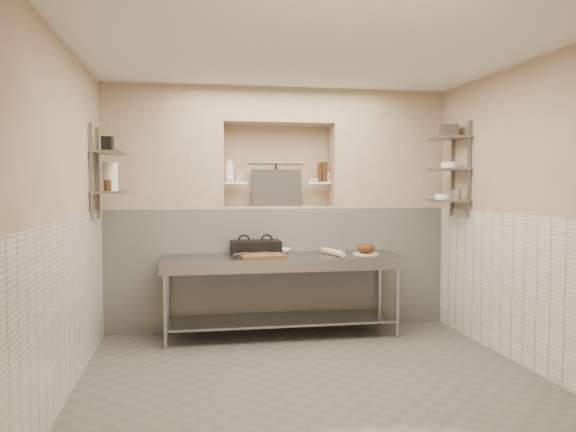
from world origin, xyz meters
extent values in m
cube|color=#5A554F|center=(0.00, 0.00, -0.05)|extent=(4.00, 3.90, 0.10)
cube|color=silver|center=(0.00, 0.00, 2.85)|extent=(4.00, 3.90, 0.10)
cube|color=tan|center=(-2.05, 0.00, 1.40)|extent=(0.10, 3.90, 2.80)
cube|color=tan|center=(2.05, 0.00, 1.40)|extent=(0.10, 3.90, 2.80)
cube|color=tan|center=(0.00, 2.00, 1.40)|extent=(4.00, 0.10, 2.80)
cube|color=tan|center=(0.00, -2.00, 1.40)|extent=(4.00, 0.10, 2.80)
cube|color=silver|center=(0.00, 1.75, 0.70)|extent=(4.00, 0.40, 1.40)
cube|color=tan|center=(0.00, 1.75, 1.41)|extent=(1.30, 0.40, 0.02)
cube|color=tan|center=(-1.33, 1.75, 2.10)|extent=(1.35, 0.40, 1.40)
cube|color=tan|center=(1.33, 1.75, 2.10)|extent=(1.35, 0.40, 1.40)
cube|color=tan|center=(0.00, 1.75, 2.60)|extent=(1.30, 0.40, 0.40)
cube|color=silver|center=(-1.99, 0.00, 0.70)|extent=(0.02, 3.90, 1.40)
cube|color=silver|center=(1.99, 0.00, 0.70)|extent=(0.02, 3.90, 1.40)
cube|color=white|center=(-0.50, 1.75, 1.70)|extent=(0.28, 0.16, 0.02)
cube|color=white|center=(0.50, 1.75, 1.70)|extent=(0.28, 0.16, 0.02)
cylinder|color=gray|center=(0.00, 1.92, 1.95)|extent=(0.70, 0.02, 0.02)
cylinder|color=black|center=(0.00, 1.90, 1.78)|extent=(0.02, 0.02, 0.30)
cube|color=#383330|center=(0.00, 1.85, 1.64)|extent=(0.60, 0.08, 0.45)
cube|color=slate|center=(-1.98, 1.25, 1.80)|extent=(0.03, 0.03, 0.95)
cube|color=slate|center=(-1.98, 0.85, 1.80)|extent=(0.03, 0.03, 0.95)
cube|color=slate|center=(-1.84, 1.05, 1.60)|extent=(0.30, 0.50, 0.02)
cube|color=slate|center=(-1.84, 1.05, 2.00)|extent=(0.30, 0.50, 0.03)
cube|color=slate|center=(1.98, 1.25, 1.85)|extent=(0.03, 0.03, 1.05)
cube|color=slate|center=(1.98, 0.85, 1.85)|extent=(0.03, 0.03, 1.05)
cube|color=slate|center=(1.84, 1.05, 1.50)|extent=(0.30, 0.50, 0.02)
cube|color=slate|center=(1.84, 1.05, 1.85)|extent=(0.30, 0.50, 0.02)
cube|color=slate|center=(1.84, 1.05, 2.20)|extent=(0.30, 0.50, 0.03)
cube|color=gray|center=(-0.05, 1.20, 0.88)|extent=(2.60, 0.70, 0.04)
cube|color=gray|center=(-0.05, 1.20, 0.18)|extent=(2.45, 0.60, 0.03)
cube|color=gray|center=(-0.05, 0.87, 0.82)|extent=(2.60, 0.02, 0.12)
cylinder|color=gray|center=(-1.29, 0.91, 0.43)|extent=(0.04, 0.04, 0.86)
cylinder|color=gray|center=(-1.29, 1.49, 0.43)|extent=(0.04, 0.04, 0.86)
cylinder|color=gray|center=(1.19, 0.91, 0.43)|extent=(0.04, 0.04, 0.86)
cylinder|color=gray|center=(1.19, 1.49, 0.43)|extent=(0.04, 0.04, 0.86)
cube|color=black|center=(-0.31, 1.41, 0.95)|extent=(0.55, 0.40, 0.10)
cube|color=black|center=(-0.31, 1.41, 1.03)|extent=(0.55, 0.40, 0.05)
cube|color=brown|center=(-0.29, 0.98, 0.92)|extent=(0.50, 0.38, 0.04)
cube|color=gray|center=(-0.34, 1.13, 0.95)|extent=(0.28, 0.12, 0.01)
cylinder|color=gray|center=(-0.51, 0.97, 0.96)|extent=(0.17, 0.19, 0.02)
imported|color=white|center=(-0.01, 1.40, 0.93)|extent=(0.29, 0.29, 0.05)
cylinder|color=beige|center=(0.52, 1.12, 0.93)|extent=(0.18, 0.44, 0.07)
cylinder|color=beige|center=(0.89, 1.11, 0.91)|extent=(0.28, 0.28, 0.02)
ellipsoid|color=#4C2D19|center=(0.89, 1.11, 0.98)|extent=(0.20, 0.20, 0.12)
imported|color=white|center=(-0.58, 1.71, 1.86)|extent=(0.12, 0.12, 0.30)
cube|color=tan|center=(-0.46, 1.75, 1.77)|extent=(0.08, 0.08, 0.11)
imported|color=white|center=(0.43, 1.73, 1.73)|extent=(0.13, 0.13, 0.04)
cylinder|color=#382110|center=(0.57, 1.73, 1.83)|extent=(0.07, 0.07, 0.24)
cylinder|color=#382110|center=(0.51, 1.75, 1.83)|extent=(0.06, 0.06, 0.23)
cylinder|color=white|center=(0.61, 1.78, 1.77)|extent=(0.07, 0.07, 0.12)
cylinder|color=white|center=(-1.84, 1.18, 1.76)|extent=(0.15, 0.15, 0.29)
cylinder|color=#382110|center=(-1.84, 0.95, 1.67)|extent=(0.07, 0.07, 0.11)
cube|color=black|center=(-1.84, 1.01, 2.09)|extent=(0.12, 0.12, 0.15)
cylinder|color=white|center=(1.84, 1.18, 1.54)|extent=(0.19, 0.19, 0.06)
cylinder|color=gray|center=(1.84, 0.88, 1.57)|extent=(0.11, 0.11, 0.11)
cylinder|color=white|center=(1.84, 1.04, 1.90)|extent=(0.18, 0.18, 0.07)
cube|color=gray|center=(1.84, 1.07, 2.28)|extent=(0.23, 0.26, 0.14)
camera|label=1|loc=(-1.03, -4.86, 1.66)|focal=35.00mm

